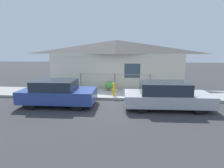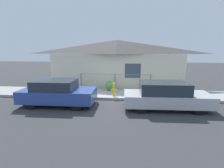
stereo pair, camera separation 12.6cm
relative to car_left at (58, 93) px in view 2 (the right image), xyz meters
The scene contains 9 objects.
ground_plane 3.05m from the car_left, 22.57° to the left, with size 60.00×60.00×0.00m, color #38383A.
sidewalk 3.63m from the car_left, 39.96° to the left, with size 24.00×2.32×0.15m.
house 5.92m from the car_left, 60.05° to the left, with size 10.01×2.23×3.58m.
fence 4.30m from the car_left, 50.33° to the left, with size 4.90×0.10×1.11m.
car_left is the anchor object (origin of this frame).
car_right 5.52m from the car_left, ahead, with size 4.23×1.81×1.33m.
fire_hydrant 3.24m from the car_left, 29.81° to the left, with size 0.33×0.15×0.80m.
potted_plant_near_hydrant 3.78m from the car_left, 50.84° to the left, with size 0.57×0.57×0.65m.
potted_plant_by_fence 2.68m from the car_left, 96.41° to the left, with size 0.54×0.54×0.66m.
Camera 2 is at (0.98, -9.65, 2.91)m, focal length 28.00 mm.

